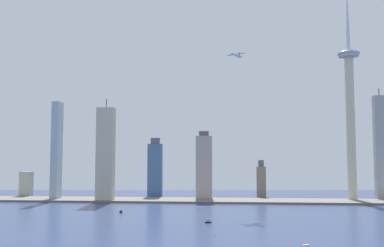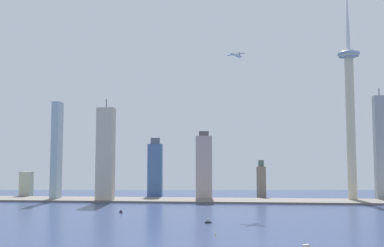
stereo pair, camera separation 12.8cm
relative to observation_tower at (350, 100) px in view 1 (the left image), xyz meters
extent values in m
cube|color=#6A635D|center=(-232.40, -21.31, -167.33)|extent=(940.61, 78.23, 3.30)
cylinder|color=beige|center=(0.00, 0.00, -45.34)|extent=(14.39, 14.39, 247.28)
ellipsoid|color=#8EA6BF|center=(0.00, 0.00, 78.30)|extent=(37.04, 37.04, 11.13)
torus|color=beige|center=(0.00, 0.00, 74.40)|extent=(33.72, 33.72, 2.23)
cone|color=silver|center=(0.00, 0.00, 145.90)|extent=(7.20, 7.20, 124.06)
cube|color=#AA9C97|center=(-245.85, 5.75, -114.31)|extent=(27.33, 17.04, 109.35)
cube|color=#615656|center=(-245.85, 5.75, -55.50)|extent=(16.40, 10.23, 8.28)
cube|color=#AEB698|center=(-573.34, 28.87, -145.63)|extent=(20.87, 15.08, 46.71)
cube|color=#7C6F5F|center=(-145.45, 55.21, -140.78)|extent=(16.25, 12.63, 56.40)
cube|color=#51645D|center=(-145.45, 55.21, -106.85)|extent=(9.75, 7.58, 11.48)
cube|color=#3E5F8E|center=(-338.60, 50.63, -120.15)|extent=(26.44, 14.19, 97.66)
cube|color=#54586A|center=(-338.60, 50.63, -65.83)|extent=(15.87, 8.51, 10.99)
cube|color=#9BB3B8|center=(-497.63, -19.77, -85.00)|extent=(12.15, 23.73, 167.96)
cube|color=#949B9A|center=(52.30, 14.48, -80.50)|extent=(20.76, 13.93, 176.97)
cylinder|color=#4C4C51|center=(52.30, 14.48, 14.23)|extent=(1.60, 1.60, 12.48)
cube|color=#BEB69E|center=(-405.32, -41.86, -91.89)|extent=(27.55, 20.14, 154.19)
cylinder|color=#4C4C51|center=(-405.32, -41.86, -7.27)|extent=(1.60, 1.60, 15.05)
cube|color=#202428|center=(-224.92, -267.62, -168.17)|extent=(7.47, 4.23, 1.61)
cube|color=#8FAAAB|center=(-224.92, -267.62, -165.93)|extent=(3.45, 2.34, 2.88)
cylinder|color=silver|center=(-224.92, -267.62, -162.65)|extent=(0.24, 0.24, 3.68)
cube|color=beige|center=(-143.80, -407.59, -165.63)|extent=(4.88, 3.25, 2.81)
cylinder|color=silver|center=(-143.80, -407.59, -160.89)|extent=(0.24, 0.24, 6.67)
cube|color=#261931|center=(-342.29, -185.21, -168.05)|extent=(5.60, 7.91, 1.87)
cube|color=#323840|center=(-342.29, -185.21, -166.27)|extent=(3.00, 3.76, 1.69)
cone|color=yellow|center=(-213.97, -346.72, -167.82)|extent=(1.09, 1.09, 2.33)
cylinder|color=#A5B4C6|center=(-191.28, -112.54, 52.72)|extent=(15.65, 25.30, 3.09)
sphere|color=#A5B4C6|center=(-197.74, -124.45, 52.72)|extent=(3.09, 3.09, 3.09)
cube|color=#A5B4C6|center=(-191.28, -112.54, 54.12)|extent=(26.90, 16.87, 0.50)
cube|color=#A5B4C6|center=(-185.84, -102.53, 53.19)|extent=(10.03, 7.03, 0.40)
cube|color=#2D333D|center=(-185.84, -102.53, 56.77)|extent=(1.66, 2.49, 5.00)
camera|label=1|loc=(-199.80, -751.11, -100.61)|focal=41.14mm
camera|label=2|loc=(-199.67, -751.10, -100.61)|focal=41.14mm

